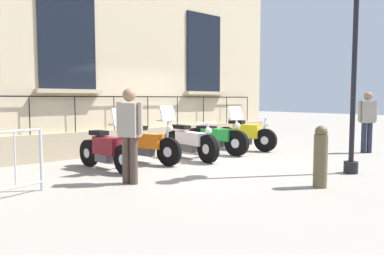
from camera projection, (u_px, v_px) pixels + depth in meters
name	position (u px, v px, depth m)	size (l,w,h in m)	color
ground_plane	(190.00, 159.00, 9.29)	(60.00, 60.00, 0.00)	gray
building_facade	(140.00, 44.00, 10.79)	(0.82, 10.42, 6.44)	#C6B28E
motorcycle_maroon	(107.00, 150.00, 7.79)	(1.91, 0.60, 1.34)	black
motorcycle_orange	(147.00, 144.00, 8.63)	(1.95, 0.72, 1.37)	black
motorcycle_white	(189.00, 142.00, 9.26)	(2.18, 0.56, 0.96)	black
motorcycle_green	(216.00, 138.00, 10.11)	(2.02, 0.75, 1.32)	black
motorcycle_yellow	(245.00, 135.00, 10.86)	(1.91, 0.81, 1.00)	black
bollard	(321.00, 156.00, 6.26)	(0.23, 0.23, 1.06)	brown
pedestrian_standing	(130.00, 130.00, 6.50)	(0.48, 0.36, 1.70)	#47382D
pedestrian_walking	(367.00, 118.00, 10.26)	(0.40, 0.42, 1.71)	#23283D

